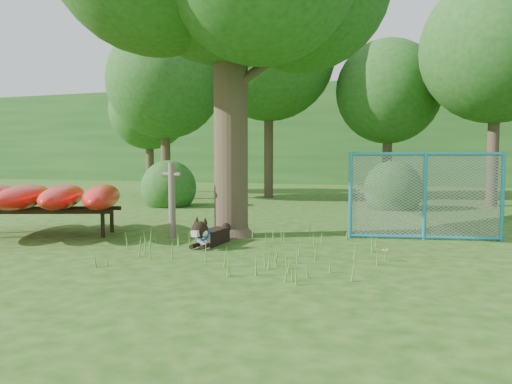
% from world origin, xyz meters
% --- Properties ---
extents(ground, '(80.00, 80.00, 0.00)m').
position_xyz_m(ground, '(0.00, 0.00, 0.00)').
color(ground, '#1E430D').
rests_on(ground, ground).
extents(wooden_post, '(0.41, 0.15, 1.49)m').
position_xyz_m(wooden_post, '(-1.78, 1.81, 0.79)').
color(wooden_post, brown).
rests_on(wooden_post, ground).
extents(kayak_rack, '(4.24, 3.81, 1.04)m').
position_xyz_m(kayak_rack, '(-4.44, 1.26, 0.79)').
color(kayak_rack, black).
rests_on(kayak_rack, ground).
extents(husky_dog, '(0.34, 1.30, 0.58)m').
position_xyz_m(husky_dog, '(-0.70, 1.21, 0.20)').
color(husky_dog, black).
rests_on(husky_dog, ground).
extents(fence_section, '(2.88, 0.59, 2.84)m').
position_xyz_m(fence_section, '(2.96, 3.22, 0.85)').
color(fence_section, teal).
rests_on(fence_section, ground).
extents(wildflower_clump, '(0.09, 0.08, 0.20)m').
position_xyz_m(wildflower_clump, '(2.42, 0.85, 0.16)').
color(wildflower_clump, '#599330').
rests_on(wildflower_clump, ground).
extents(bg_tree_a, '(4.40, 4.40, 6.70)m').
position_xyz_m(bg_tree_a, '(-6.50, 10.00, 4.48)').
color(bg_tree_a, '#392D1F').
rests_on(bg_tree_a, ground).
extents(bg_tree_b, '(5.20, 5.20, 8.22)m').
position_xyz_m(bg_tree_b, '(-3.00, 12.00, 5.61)').
color(bg_tree_b, '#392D1F').
rests_on(bg_tree_b, ground).
extents(bg_tree_c, '(4.00, 4.00, 6.12)m').
position_xyz_m(bg_tree_c, '(1.50, 13.00, 4.11)').
color(bg_tree_c, '#392D1F').
rests_on(bg_tree_c, ground).
extents(bg_tree_d, '(4.80, 4.80, 7.50)m').
position_xyz_m(bg_tree_d, '(5.00, 11.00, 5.08)').
color(bg_tree_d, '#392D1F').
rests_on(bg_tree_d, ground).
extents(bg_tree_f, '(3.60, 3.60, 5.55)m').
position_xyz_m(bg_tree_f, '(-9.00, 13.00, 3.73)').
color(bg_tree_f, '#392D1F').
rests_on(bg_tree_f, ground).
extents(shrub_left, '(1.80, 1.80, 1.80)m').
position_xyz_m(shrub_left, '(-5.00, 7.50, 0.00)').
color(shrub_left, '#1C4E19').
rests_on(shrub_left, ground).
extents(shrub_mid, '(1.80, 1.80, 1.80)m').
position_xyz_m(shrub_mid, '(2.00, 9.00, 0.00)').
color(shrub_mid, '#1C4E19').
rests_on(shrub_mid, ground).
extents(wooded_hillside, '(80.00, 12.00, 6.00)m').
position_xyz_m(wooded_hillside, '(0.00, 28.00, 3.00)').
color(wooded_hillside, '#1C4E19').
rests_on(wooded_hillside, ground).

